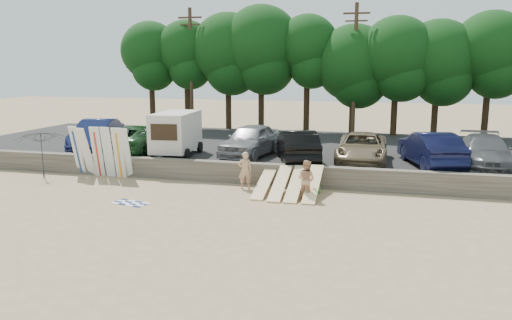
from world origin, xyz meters
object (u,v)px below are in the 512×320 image
(car_2, at_px, (250,140))
(car_5, at_px, (431,149))
(car_0, at_px, (97,134))
(car_6, at_px, (485,152))
(box_trailer, at_px, (176,132))
(car_3, at_px, (297,146))
(beachgoer_b, at_px, (306,180))
(cooler, at_px, (315,190))
(beachgoer_a, at_px, (245,171))
(car_1, at_px, (139,139))
(car_4, at_px, (362,148))
(beach_umbrella, at_px, (44,154))

(car_2, bearing_deg, car_5, 4.91)
(car_0, height_order, car_6, car_0)
(box_trailer, xyz_separation_m, car_5, (13.12, 0.44, -0.48))
(car_0, relative_size, car_5, 1.02)
(car_3, bearing_deg, beachgoer_b, 87.06)
(box_trailer, relative_size, cooler, 10.14)
(beachgoer_b, bearing_deg, car_0, -1.48)
(car_3, xyz_separation_m, beachgoer_a, (-1.76, -3.56, -0.66))
(car_0, relative_size, car_6, 0.97)
(car_1, xyz_separation_m, cooler, (10.56, -3.99, -1.31))
(car_4, height_order, beachgoer_a, car_4)
(box_trailer, distance_m, car_1, 2.57)
(box_trailer, height_order, car_5, box_trailer)
(car_5, bearing_deg, beachgoer_b, 28.30)
(car_6, bearing_deg, box_trailer, -175.51)
(beachgoer_b, relative_size, beach_umbrella, 0.63)
(car_3, bearing_deg, car_0, -22.32)
(beach_umbrella, bearing_deg, car_0, 89.78)
(car_3, relative_size, beachgoer_a, 2.88)
(car_6, height_order, beachgoer_b, car_6)
(car_4, xyz_separation_m, cooler, (-1.75, -4.23, -1.28))
(beachgoer_a, height_order, cooler, beachgoer_a)
(beachgoer_b, relative_size, cooler, 4.36)
(car_4, xyz_separation_m, car_5, (3.28, -0.23, 0.11))
(cooler, bearing_deg, beach_umbrella, 164.86)
(car_5, xyz_separation_m, cooler, (-5.03, -3.99, -1.38))
(car_6, bearing_deg, car_2, -179.25)
(car_0, bearing_deg, box_trailer, -23.52)
(car_4, bearing_deg, car_5, -4.36)
(car_6, bearing_deg, car_1, -177.20)
(car_6, relative_size, beach_umbrella, 2.04)
(car_0, height_order, car_1, car_0)
(box_trailer, bearing_deg, cooler, -28.42)
(car_3, distance_m, beachgoer_a, 4.02)
(box_trailer, height_order, car_3, box_trailer)
(beachgoer_a, bearing_deg, box_trailer, -52.87)
(car_5, bearing_deg, car_3, -10.74)
(box_trailer, height_order, cooler, box_trailer)
(car_1, relative_size, car_4, 1.05)
(box_trailer, bearing_deg, beachgoer_a, -41.19)
(car_3, distance_m, car_4, 3.27)
(car_2, height_order, beachgoer_b, car_2)
(box_trailer, relative_size, beachgoer_b, 2.32)
(car_6, height_order, beachgoer_a, car_6)
(box_trailer, height_order, car_6, box_trailer)
(car_2, height_order, beachgoer_a, car_2)
(car_4, xyz_separation_m, beachgoer_b, (-2.01, -5.26, -0.61))
(car_5, xyz_separation_m, beach_umbrella, (-18.61, -4.24, -0.36))
(car_4, relative_size, beach_umbrella, 2.01)
(box_trailer, xyz_separation_m, car_6, (15.61, 0.57, -0.54))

